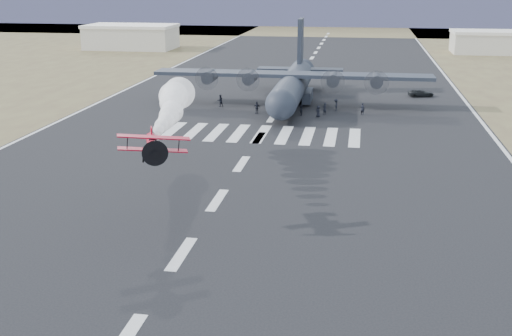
% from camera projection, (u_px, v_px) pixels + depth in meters
% --- Properties ---
extents(scrub_far, '(500.00, 80.00, 0.00)m').
position_uv_depth(scrub_far, '(332.00, 28.00, 253.38)').
color(scrub_far, brown).
rests_on(scrub_far, ground).
extents(runway_markings, '(60.00, 260.00, 0.01)m').
position_uv_depth(runway_markings, '(272.00, 118.00, 92.72)').
color(runway_markings, silver).
rests_on(runway_markings, ground).
extents(ridge_seg_b, '(150.00, 50.00, 15.00)m').
position_uv_depth(ridge_seg_b, '(57.00, 3.00, 299.88)').
color(ridge_seg_b, gray).
rests_on(ridge_seg_b, ground).
extents(ridge_seg_c, '(150.00, 50.00, 17.00)m').
position_uv_depth(ridge_seg_c, '(191.00, 2.00, 289.44)').
color(ridge_seg_c, gray).
rests_on(ridge_seg_c, ground).
extents(ridge_seg_d, '(150.00, 50.00, 13.00)m').
position_uv_depth(ridge_seg_d, '(336.00, 8.00, 279.86)').
color(ridge_seg_d, gray).
rests_on(ridge_seg_d, ground).
extents(ridge_seg_e, '(150.00, 50.00, 15.00)m').
position_uv_depth(ridge_seg_e, '(491.00, 6.00, 269.43)').
color(ridge_seg_e, gray).
rests_on(ridge_seg_e, ground).
extents(hangar_left, '(24.50, 14.50, 6.70)m').
position_uv_depth(hangar_left, '(131.00, 36.00, 180.19)').
color(hangar_left, '#B2AD9E').
rests_on(hangar_left, ground).
extents(hangar_right, '(20.50, 12.50, 5.90)m').
position_uv_depth(hangar_right, '(491.00, 42.00, 169.73)').
color(hangar_right, '#B2AD9E').
rests_on(hangar_right, ground).
extents(aerobatic_biplane, '(5.77, 5.27, 2.43)m').
position_uv_depth(aerobatic_biplane, '(152.00, 145.00, 51.03)').
color(aerobatic_biplane, '#A80B29').
extents(smoke_trail, '(5.96, 21.66, 3.60)m').
position_uv_depth(smoke_trail, '(174.00, 100.00, 68.69)').
color(smoke_trail, white).
extents(transport_aircraft, '(43.58, 35.94, 12.63)m').
position_uv_depth(transport_aircraft, '(293.00, 83.00, 102.88)').
color(transport_aircraft, '#1E212E').
rests_on(transport_aircraft, ground).
extents(support_vehicle, '(4.59, 2.88, 1.18)m').
position_uv_depth(support_vehicle, '(421.00, 93.00, 109.03)').
color(support_vehicle, black).
rests_on(support_vehicle, ground).
extents(crew_a, '(0.81, 0.83, 1.76)m').
position_uv_depth(crew_a, '(325.00, 109.00, 94.73)').
color(crew_a, black).
rests_on(crew_a, ground).
extents(crew_b, '(1.08, 1.01, 1.89)m').
position_uv_depth(crew_b, '(220.00, 101.00, 100.54)').
color(crew_b, black).
rests_on(crew_b, ground).
extents(crew_c, '(0.54, 1.15, 1.77)m').
position_uv_depth(crew_c, '(336.00, 105.00, 97.53)').
color(crew_c, black).
rests_on(crew_c, ground).
extents(crew_d, '(1.15, 0.72, 1.83)m').
position_uv_depth(crew_d, '(257.00, 108.00, 95.30)').
color(crew_d, black).
rests_on(crew_d, ground).
extents(crew_e, '(0.89, 0.96, 1.67)m').
position_uv_depth(crew_e, '(318.00, 111.00, 93.13)').
color(crew_e, black).
rests_on(crew_e, ground).
extents(crew_f, '(0.55, 1.49, 1.58)m').
position_uv_depth(crew_f, '(301.00, 110.00, 94.11)').
color(crew_f, black).
rests_on(crew_f, ground).
extents(crew_g, '(0.82, 0.77, 1.77)m').
position_uv_depth(crew_g, '(362.00, 109.00, 94.59)').
color(crew_g, black).
rests_on(crew_g, ground).
extents(crew_h, '(0.59, 0.86, 1.66)m').
position_uv_depth(crew_h, '(267.00, 103.00, 98.94)').
color(crew_h, black).
rests_on(crew_h, ground).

